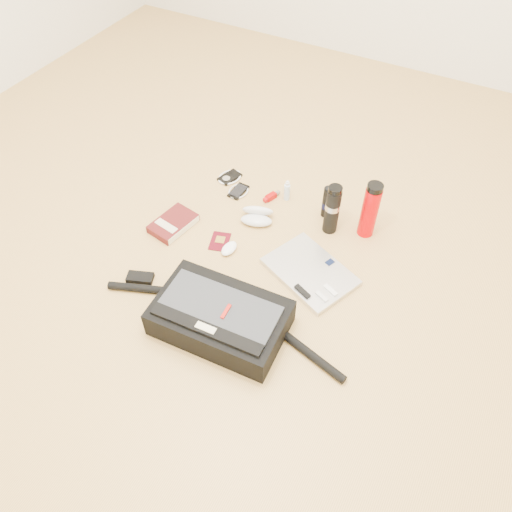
# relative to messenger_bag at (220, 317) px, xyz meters

# --- Properties ---
(ground) EXTENTS (4.00, 4.00, 0.00)m
(ground) POSITION_rel_messenger_bag_xyz_m (-0.06, 0.30, -0.06)
(ground) COLOR tan
(ground) RESTS_ON ground
(messenger_bag) EXTENTS (1.02, 0.33, 0.14)m
(messenger_bag) POSITION_rel_messenger_bag_xyz_m (0.00, 0.00, 0.00)
(messenger_bag) COLOR black
(messenger_bag) RESTS_ON ground
(laptop) EXTENTS (0.43, 0.38, 0.04)m
(laptop) POSITION_rel_messenger_bag_xyz_m (0.20, 0.41, -0.05)
(laptop) COLOR silver
(laptop) RESTS_ON ground
(book) EXTENTS (0.17, 0.23, 0.04)m
(book) POSITION_rel_messenger_bag_xyz_m (-0.47, 0.37, -0.05)
(book) COLOR #4A1111
(book) RESTS_ON ground
(passport) EXTENTS (0.11, 0.13, 0.01)m
(passport) POSITION_rel_messenger_bag_xyz_m (-0.23, 0.39, -0.06)
(passport) COLOR #47050F
(passport) RESTS_ON ground
(mouse) EXTENTS (0.06, 0.10, 0.03)m
(mouse) POSITION_rel_messenger_bag_xyz_m (-0.17, 0.36, -0.05)
(mouse) COLOR white
(mouse) RESTS_ON ground
(sunglasses_case) EXTENTS (0.18, 0.16, 0.08)m
(sunglasses_case) POSITION_rel_messenger_bag_xyz_m (-0.15, 0.59, -0.03)
(sunglasses_case) COLOR silver
(sunglasses_case) RESTS_ON ground
(ipod) EXTENTS (0.12, 0.13, 0.01)m
(ipod) POSITION_rel_messenger_bag_xyz_m (-0.41, 0.79, -0.06)
(ipod) COLOR black
(ipod) RESTS_ON ground
(phone) EXTENTS (0.10, 0.12, 0.01)m
(phone) POSITION_rel_messenger_bag_xyz_m (-0.32, 0.72, -0.06)
(phone) COLOR black
(phone) RESTS_ON ground
(inhaler) EXTENTS (0.05, 0.10, 0.03)m
(inhaler) POSITION_rel_messenger_bag_xyz_m (-0.16, 0.75, -0.05)
(inhaler) COLOR #9D0505
(inhaler) RESTS_ON ground
(spray_bottle) EXTENTS (0.04, 0.04, 0.11)m
(spray_bottle) POSITION_rel_messenger_bag_xyz_m (-0.09, 0.78, -0.02)
(spray_bottle) COLOR #BADCF7
(spray_bottle) RESTS_ON ground
(aerosol_can) EXTENTS (0.04, 0.04, 0.17)m
(aerosol_can) POSITION_rel_messenger_bag_xyz_m (0.11, 0.77, 0.02)
(aerosol_can) COLOR black
(aerosol_can) RESTS_ON ground
(thermos_black) EXTENTS (0.07, 0.07, 0.25)m
(thermos_black) POSITION_rel_messenger_bag_xyz_m (0.17, 0.69, 0.06)
(thermos_black) COLOR black
(thermos_black) RESTS_ON ground
(thermos_red) EXTENTS (0.08, 0.08, 0.28)m
(thermos_red) POSITION_rel_messenger_bag_xyz_m (0.32, 0.75, 0.08)
(thermos_red) COLOR #C90004
(thermos_red) RESTS_ON ground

